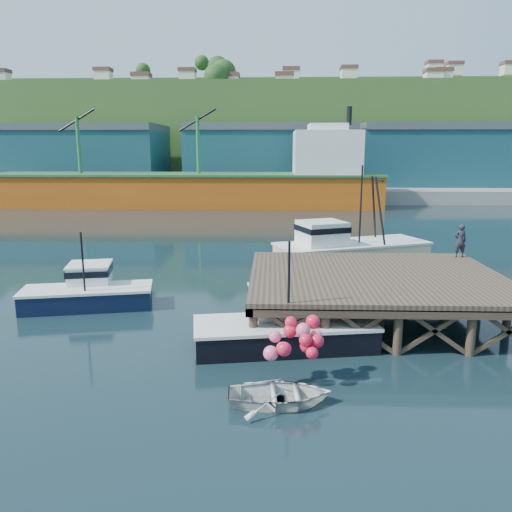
{
  "coord_description": "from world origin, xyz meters",
  "views": [
    {
      "loc": [
        0.52,
        -23.43,
        7.97
      ],
      "look_at": [
        -0.32,
        2.0,
        2.53
      ],
      "focal_mm": 35.0,
      "sensor_mm": 36.0,
      "label": 1
    }
  ],
  "objects_px": {
    "dinghy": "(280,394)",
    "dockworker": "(460,241)",
    "boat_black": "(283,325)",
    "trawler": "(349,247)",
    "boat_navy": "(88,291)"
  },
  "relations": [
    {
      "from": "dinghy",
      "to": "boat_black",
      "type": "bearing_deg",
      "value": -5.96
    },
    {
      "from": "dinghy",
      "to": "dockworker",
      "type": "distance_m",
      "value": 16.52
    },
    {
      "from": "boat_navy",
      "to": "boat_black",
      "type": "xyz_separation_m",
      "value": [
        10.0,
        -4.88,
        0.03
      ]
    },
    {
      "from": "boat_black",
      "to": "dockworker",
      "type": "height_order",
      "value": "boat_black"
    },
    {
      "from": "boat_navy",
      "to": "trawler",
      "type": "distance_m",
      "value": 17.24
    },
    {
      "from": "boat_black",
      "to": "dinghy",
      "type": "bearing_deg",
      "value": -101.28
    },
    {
      "from": "boat_navy",
      "to": "dinghy",
      "type": "relative_size",
      "value": 2.06
    },
    {
      "from": "dockworker",
      "to": "boat_navy",
      "type": "bearing_deg",
      "value": 5.15
    },
    {
      "from": "boat_black",
      "to": "trawler",
      "type": "height_order",
      "value": "trawler"
    },
    {
      "from": "dinghy",
      "to": "dockworker",
      "type": "relative_size",
      "value": 1.79
    },
    {
      "from": "boat_black",
      "to": "trawler",
      "type": "bearing_deg",
      "value": 62.22
    },
    {
      "from": "dockworker",
      "to": "boat_black",
      "type": "bearing_deg",
      "value": 35.04
    },
    {
      "from": "boat_black",
      "to": "dinghy",
      "type": "distance_m",
      "value": 5.07
    },
    {
      "from": "dinghy",
      "to": "boat_navy",
      "type": "bearing_deg",
      "value": 40.97
    },
    {
      "from": "trawler",
      "to": "dockworker",
      "type": "bearing_deg",
      "value": -71.15
    }
  ]
}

